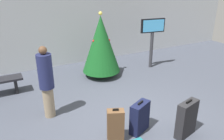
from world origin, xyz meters
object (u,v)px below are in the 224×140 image
(suitcase_4, at_px, (116,126))
(suitcase_6, at_px, (187,119))
(holiday_tree, at_px, (101,44))
(flight_info_kiosk, at_px, (152,34))
(suitcase_7, at_px, (140,117))
(traveller_0, at_px, (46,81))

(suitcase_4, height_order, suitcase_6, suitcase_6)
(holiday_tree, relative_size, suitcase_6, 2.60)
(suitcase_4, distance_m, suitcase_6, 1.47)
(flight_info_kiosk, bearing_deg, suitcase_6, -116.59)
(suitcase_6, relative_size, suitcase_7, 1.15)
(flight_info_kiosk, height_order, traveller_0, flight_info_kiosk)
(flight_info_kiosk, relative_size, suitcase_4, 2.43)
(holiday_tree, bearing_deg, suitcase_4, -110.48)
(holiday_tree, xyz_separation_m, flight_info_kiosk, (1.98, -0.10, 0.16))
(suitcase_7, bearing_deg, traveller_0, 136.33)
(flight_info_kiosk, bearing_deg, suitcase_7, -130.22)
(traveller_0, xyz_separation_m, suitcase_4, (0.96, -1.52, -0.56))
(suitcase_4, distance_m, suitcase_7, 0.60)
(holiday_tree, xyz_separation_m, suitcase_4, (-1.18, -3.17, -0.76))
(holiday_tree, relative_size, traveller_0, 1.24)
(flight_info_kiosk, height_order, suitcase_6, flight_info_kiosk)
(traveller_0, bearing_deg, suitcase_7, -43.67)
(holiday_tree, distance_m, suitcase_4, 3.47)
(suitcase_4, relative_size, suitcase_7, 1.03)
(flight_info_kiosk, height_order, suitcase_7, flight_info_kiosk)
(flight_info_kiosk, distance_m, suitcase_6, 4.12)
(traveller_0, height_order, suitcase_7, traveller_0)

